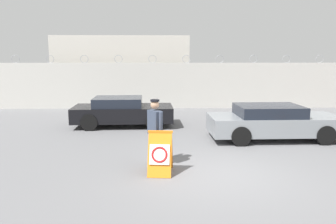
{
  "coord_description": "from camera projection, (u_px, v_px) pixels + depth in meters",
  "views": [
    {
      "loc": [
        -1.55,
        -7.98,
        2.94
      ],
      "look_at": [
        -1.29,
        2.03,
        1.27
      ],
      "focal_mm": 35.0,
      "sensor_mm": 36.0,
      "label": 1
    }
  ],
  "objects": [
    {
      "name": "barricade_sign",
      "position": [
        160.0,
        152.0,
        8.34
      ],
      "size": [
        0.67,
        0.89,
        1.11
      ],
      "rotation": [
        0.0,
        0.0,
        -0.1
      ],
      "color": "orange",
      "rests_on": "ground_plane"
    },
    {
      "name": "ground_plane",
      "position": [
        220.0,
        174.0,
        8.39
      ],
      "size": [
        90.0,
        90.0,
        0.0
      ],
      "primitive_type": "plane",
      "color": "slate"
    },
    {
      "name": "parked_car_front_coupe",
      "position": [
        122.0,
        111.0,
        14.16
      ],
      "size": [
        4.3,
        2.08,
        1.25
      ],
      "rotation": [
        0.0,
        0.0,
        0.03
      ],
      "color": "black",
      "rests_on": "ground_plane"
    },
    {
      "name": "perimeter_wall",
      "position": [
        186.0,
        85.0,
        19.17
      ],
      "size": [
        36.0,
        0.3,
        3.09
      ],
      "color": "beige",
      "rests_on": "ground_plane"
    },
    {
      "name": "security_guard",
      "position": [
        155.0,
        129.0,
        8.89
      ],
      "size": [
        0.45,
        0.69,
        1.83
      ],
      "rotation": [
        0.0,
        0.0,
        2.14
      ],
      "color": "#232838",
      "rests_on": "ground_plane"
    },
    {
      "name": "building_block",
      "position": [
        126.0,
        68.0,
        24.45
      ],
      "size": [
        8.91,
        7.1,
        4.33
      ],
      "color": "beige",
      "rests_on": "ground_plane"
    },
    {
      "name": "parked_car_rear_sedan",
      "position": [
        273.0,
        122.0,
        11.84
      ],
      "size": [
        4.73,
        2.03,
        1.25
      ],
      "rotation": [
        0.0,
        0.0,
        0.02
      ],
      "color": "black",
      "rests_on": "ground_plane"
    }
  ]
}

